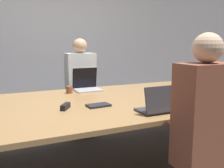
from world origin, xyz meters
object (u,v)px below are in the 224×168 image
object	(u,v)px
person_far_center	(81,90)
laptop_near_midright	(159,105)
stapler	(65,106)
cup_far_center	(69,90)
person_near_midright	(202,135)
laptop_far_center	(86,84)

from	to	relation	value
person_far_center	laptop_near_midright	distance (m)	1.66
person_far_center	stapler	xyz separation A→B (m)	(-0.52, -1.20, 0.10)
cup_far_center	laptop_near_midright	bearing A→B (deg)	-67.27
person_near_midright	laptop_far_center	bearing A→B (deg)	-79.50
cup_far_center	person_near_midright	bearing A→B (deg)	-70.33
person_far_center	cup_far_center	world-z (taller)	person_far_center
person_far_center	cup_far_center	xyz separation A→B (m)	(-0.30, -0.50, 0.11)
laptop_far_center	laptop_near_midright	world-z (taller)	laptop_far_center
cup_far_center	stapler	distance (m)	0.73
person_far_center	laptop_near_midright	bearing A→B (deg)	-83.79
cup_far_center	laptop_near_midright	size ratio (longest dim) A/B	0.26
laptop_far_center	laptop_near_midright	bearing A→B (deg)	-79.63
laptop_far_center	stapler	bearing A→B (deg)	-120.34
cup_far_center	person_far_center	bearing A→B (deg)	59.40
laptop_far_center	person_near_midright	size ratio (longest dim) A/B	0.23
cup_far_center	stapler	bearing A→B (deg)	-107.66
laptop_far_center	person_near_midright	bearing A→B (deg)	-79.50
laptop_far_center	person_near_midright	xyz separation A→B (m)	(0.31, -1.67, -0.15)
person_near_midright	cup_far_center	bearing A→B (deg)	-70.33
cup_far_center	person_near_midright	world-z (taller)	person_near_midright
laptop_near_midright	stapler	world-z (taller)	laptop_near_midright
laptop_near_midright	person_near_midright	distance (m)	0.45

